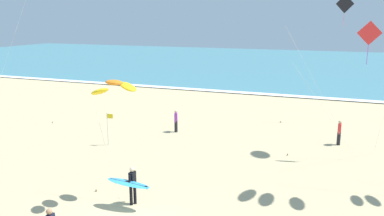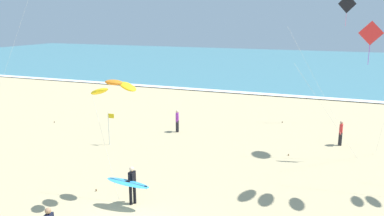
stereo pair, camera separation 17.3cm
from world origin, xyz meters
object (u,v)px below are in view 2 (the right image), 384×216
(kite_diamond_charcoal_high, at_px, (345,8))
(kite_diamond_scarlet_mid, at_px, (368,38))
(bystander_red_top, at_px, (341,133))
(kite_arc_amber_distant, at_px, (114,87))
(lifeguard_flag, at_px, (109,126))
(surfer_trailing, at_px, (130,183))
(bystander_purple_top, at_px, (177,121))

(kite_diamond_charcoal_high, bearing_deg, kite_diamond_scarlet_mid, -80.95)
(kite_diamond_charcoal_high, relative_size, bystander_red_top, 5.96)
(kite_arc_amber_distant, distance_m, lifeguard_flag, 8.94)
(bystander_red_top, bearing_deg, surfer_trailing, -124.45)
(kite_diamond_charcoal_high, relative_size, lifeguard_flag, 4.51)
(bystander_red_top, relative_size, lifeguard_flag, 0.76)
(kite_diamond_scarlet_mid, relative_size, lifeguard_flag, 3.66)
(kite_diamond_scarlet_mid, distance_m, bystander_red_top, 6.59)
(kite_arc_amber_distant, height_order, lifeguard_flag, kite_arc_amber_distant)
(kite_arc_amber_distant, distance_m, bystander_purple_top, 11.70)
(surfer_trailing, height_order, kite_diamond_charcoal_high, kite_diamond_charcoal_high)
(surfer_trailing, bearing_deg, lifeguard_flag, 128.92)
(surfer_trailing, bearing_deg, kite_diamond_charcoal_high, 66.30)
(lifeguard_flag, bearing_deg, bystander_red_top, 21.07)
(kite_diamond_scarlet_mid, height_order, kite_arc_amber_distant, kite_diamond_scarlet_mid)
(surfer_trailing, distance_m, lifeguard_flag, 8.55)
(kite_diamond_scarlet_mid, distance_m, lifeguard_flag, 15.65)
(kite_diamond_scarlet_mid, bearing_deg, kite_diamond_charcoal_high, 99.05)
(surfer_trailing, distance_m, kite_arc_amber_distant, 4.09)
(kite_diamond_scarlet_mid, relative_size, kite_diamond_charcoal_high, 0.81)
(bystander_purple_top, bearing_deg, bystander_red_top, 5.51)
(surfer_trailing, distance_m, bystander_purple_top, 11.11)
(kite_diamond_charcoal_high, xyz_separation_m, bystander_red_top, (0.41, -5.72, -7.71))
(surfer_trailing, height_order, kite_arc_amber_distant, kite_arc_amber_distant)
(surfer_trailing, height_order, bystander_purple_top, surfer_trailing)
(kite_arc_amber_distant, xyz_separation_m, lifeguard_flag, (-4.72, 6.56, -3.82))
(lifeguard_flag, bearing_deg, bystander_purple_top, 56.08)
(surfer_trailing, height_order, kite_diamond_scarlet_mid, kite_diamond_scarlet_mid)
(kite_arc_amber_distant, bearing_deg, surfer_trailing, -7.56)
(kite_diamond_scarlet_mid, xyz_separation_m, bystander_red_top, (-0.91, 2.57, -6.00))
(kite_arc_amber_distant, relative_size, bystander_purple_top, 3.38)
(surfer_trailing, distance_m, kite_diamond_scarlet_mid, 14.17)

